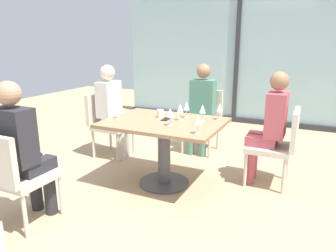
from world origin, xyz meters
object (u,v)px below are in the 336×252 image
at_px(person_near_window, 201,104).
at_px(person_front_left, 22,146).
at_px(chair_front_left, 14,173).
at_px(wine_glass_1, 219,108).
at_px(coffee_cup, 160,114).
at_px(chair_far_right, 279,142).
at_px(wine_glass_4, 170,113).
at_px(wine_glass_6, 187,106).
at_px(wine_glass_0, 198,120).
at_px(wine_glass_2, 118,107).
at_px(chair_far_left, 107,120).
at_px(person_far_right, 270,123).
at_px(wine_glass_3, 202,109).
at_px(cell_phone_on_table, 166,119).
at_px(dining_table_main, 164,137).
at_px(wine_glass_5, 180,108).
at_px(chair_near_window, 203,117).
at_px(person_far_left, 113,107).

bearing_deg(person_near_window, person_front_left, -107.72).
xyz_separation_m(chair_front_left, wine_glass_1, (1.28, 1.62, 0.37)).
height_order(chair_front_left, coffee_cup, chair_front_left).
height_order(chair_far_right, person_front_left, person_front_left).
height_order(wine_glass_4, wine_glass_6, same).
xyz_separation_m(wine_glass_0, wine_glass_2, (-1.01, 0.19, 0.00)).
bearing_deg(chair_far_left, wine_glass_4, -27.08).
distance_m(person_far_right, person_near_window, 1.23).
bearing_deg(wine_glass_3, person_front_left, -129.78).
bearing_deg(person_near_window, cell_phone_on_table, -90.65).
bearing_deg(dining_table_main, wine_glass_1, 31.69).
relative_size(dining_table_main, person_front_left, 0.98).
relative_size(dining_table_main, cell_phone_on_table, 8.61).
xyz_separation_m(wine_glass_1, cell_phone_on_table, (-0.53, -0.25, -0.13)).
height_order(chair_far_right, wine_glass_3, wine_glass_3).
bearing_deg(chair_far_right, wine_glass_4, -147.01).
bearing_deg(chair_front_left, wine_glass_5, 57.32).
xyz_separation_m(person_near_window, coffee_cup, (-0.11, -1.06, 0.08)).
relative_size(wine_glass_0, cell_phone_on_table, 1.28).
relative_size(person_far_right, wine_glass_6, 6.81).
bearing_deg(person_front_left, chair_near_window, 73.02).
distance_m(chair_far_right, wine_glass_0, 1.10).
relative_size(dining_table_main, chair_front_left, 1.43).
bearing_deg(chair_far_right, wine_glass_5, -157.72).
relative_size(wine_glass_1, wine_glass_4, 1.00).
bearing_deg(chair_far_right, wine_glass_1, -162.45).
bearing_deg(chair_front_left, wine_glass_1, 51.74).
height_order(wine_glass_4, wine_glass_5, same).
bearing_deg(chair_far_right, person_far_left, 180.00).
relative_size(person_near_window, coffee_cup, 14.00).
height_order(chair_front_left, person_front_left, person_front_left).
xyz_separation_m(chair_near_window, wine_glass_6, (0.16, -1.05, 0.37)).
xyz_separation_m(chair_front_left, wine_glass_6, (0.92, 1.55, 0.37)).
bearing_deg(person_front_left, cell_phone_on_table, 59.31).
xyz_separation_m(chair_far_right, chair_near_window, (-1.14, 0.79, 0.00)).
distance_m(coffee_cup, cell_phone_on_table, 0.12).
height_order(chair_near_window, wine_glass_6, wine_glass_6).
distance_m(chair_near_window, wine_glass_4, 1.49).
distance_m(chair_far_right, wine_glass_1, 0.75).
bearing_deg(wine_glass_4, chair_far_right, 32.99).
height_order(wine_glass_2, wine_glass_4, same).
distance_m(chair_near_window, wine_glass_6, 1.12).
bearing_deg(wine_glass_0, chair_far_right, 51.55).
xyz_separation_m(chair_far_left, wine_glass_0, (1.63, -0.81, 0.37)).
height_order(person_near_window, cell_phone_on_table, person_near_window).
bearing_deg(person_far_right, wine_glass_6, -163.11).
relative_size(chair_front_left, person_front_left, 0.69).
relative_size(dining_table_main, wine_glass_5, 6.70).
bearing_deg(chair_far_left, person_far_left, 0.00).
bearing_deg(coffee_cup, dining_table_main, -49.66).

